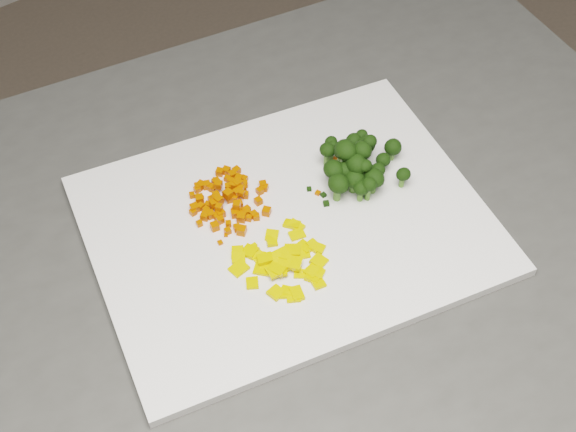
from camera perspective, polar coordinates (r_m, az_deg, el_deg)
ground at (r=1.83m, az=10.50°, el=-14.72°), size 4.00×4.00×0.00m
counter_block at (r=1.32m, az=-1.03°, el=-13.80°), size 1.22×0.96×0.90m
cutting_board at (r=0.95m, az=-0.00°, el=-0.62°), size 0.52×0.45×0.01m
carrot_pile at (r=0.95m, az=-4.14°, el=1.56°), size 0.10×0.10×0.03m
pepper_pile at (r=0.90m, az=-0.75°, el=-3.05°), size 0.12×0.12×0.02m
broccoli_pile at (r=0.97m, az=4.87°, el=4.11°), size 0.12×0.12×0.06m
carrot_cube_0 at (r=0.94m, az=-4.86°, el=-0.10°), size 0.01×0.01×0.01m
carrot_cube_1 at (r=0.95m, az=-5.81°, el=0.26°), size 0.01×0.01×0.01m
carrot_cube_2 at (r=0.96m, az=-3.39°, el=1.94°), size 0.01×0.01×0.01m
carrot_cube_3 at (r=0.93m, az=-3.65°, el=-0.84°), size 0.01×0.01×0.01m
carrot_cube_4 at (r=0.96m, az=-3.61°, el=2.32°), size 0.01×0.01×0.01m
carrot_cube_5 at (r=0.97m, az=-5.52°, el=2.05°), size 0.01×0.01×0.01m
carrot_cube_6 at (r=0.96m, az=-3.66°, el=1.70°), size 0.01×0.01×0.01m
carrot_cube_7 at (r=0.96m, az=-6.31°, el=1.21°), size 0.01×0.01×0.01m
carrot_cube_8 at (r=0.95m, az=-3.66°, el=0.38°), size 0.01×0.01×0.01m
carrot_cube_9 at (r=0.95m, az=-3.48°, el=0.88°), size 0.01×0.01×0.01m
carrot_cube_10 at (r=0.97m, az=-1.67°, el=2.03°), size 0.01×0.01×0.01m
carrot_cube_11 at (r=0.95m, az=-6.76°, el=0.28°), size 0.01×0.01×0.01m
carrot_cube_12 at (r=0.94m, az=-2.27°, el=-0.06°), size 0.01×0.01×0.01m
carrot_cube_13 at (r=0.97m, az=-4.97°, el=2.23°), size 0.01×0.01×0.01m
carrot_cube_14 at (r=0.98m, az=-4.33°, el=2.68°), size 0.01×0.01×0.01m
carrot_cube_15 at (r=0.95m, az=-2.93°, el=0.50°), size 0.01×0.01×0.01m
carrot_cube_16 at (r=0.98m, az=-5.12°, el=2.40°), size 0.01×0.01×0.01m
carrot_cube_17 at (r=0.95m, az=-6.66°, el=0.58°), size 0.01×0.01×0.01m
carrot_cube_18 at (r=0.94m, az=-3.54°, el=0.16°), size 0.01×0.01×0.01m
carrot_cube_19 at (r=0.99m, az=-4.41°, el=3.24°), size 0.01×0.01×0.01m
carrot_cube_20 at (r=0.94m, az=-4.26°, el=-0.56°), size 0.01×0.01×0.01m
carrot_cube_21 at (r=0.98m, az=-4.10°, el=2.49°), size 0.01×0.01×0.01m
carrot_cube_22 at (r=0.94m, az=-5.08°, el=0.01°), size 0.01×0.01×0.01m
carrot_cube_23 at (r=0.95m, az=-5.85°, el=0.46°), size 0.01×0.01×0.01m
carrot_cube_24 at (r=0.94m, az=-2.43°, el=0.09°), size 0.01×0.01×0.01m
carrot_cube_25 at (r=0.97m, az=-6.48°, el=1.88°), size 0.01×0.01×0.01m
carrot_cube_26 at (r=0.96m, az=-3.82°, el=1.43°), size 0.01×0.01×0.01m
carrot_cube_27 at (r=0.98m, az=-3.51°, el=2.68°), size 0.01×0.01×0.01m
carrot_cube_28 at (r=0.96m, az=-3.05°, el=1.51°), size 0.01×0.01×0.01m
carrot_cube_29 at (r=0.98m, az=-3.10°, el=2.30°), size 0.01×0.01×0.01m
carrot_cube_30 at (r=0.96m, az=-5.49°, el=1.22°), size 0.01×0.01×0.01m
carrot_cube_31 at (r=0.97m, az=-6.24°, el=1.34°), size 0.01×0.01×0.01m
carrot_cube_32 at (r=0.96m, az=-4.79°, el=1.14°), size 0.01×0.01×0.01m
carrot_cube_33 at (r=0.94m, az=-6.32°, el=-0.54°), size 0.01×0.01×0.01m
carrot_cube_34 at (r=0.97m, az=-1.80°, el=2.22°), size 0.01×0.01×0.01m
carrot_cube_35 at (r=0.95m, az=-4.29°, el=1.56°), size 0.01×0.01×0.01m
carrot_cube_36 at (r=0.94m, az=-4.94°, el=0.62°), size 0.01×0.01×0.01m
carrot_cube_37 at (r=0.98m, az=-6.33°, el=2.12°), size 0.01×0.01×0.01m
carrot_cube_38 at (r=0.98m, az=-6.43°, el=2.11°), size 0.01×0.01×0.01m
carrot_cube_39 at (r=0.95m, az=-5.18°, el=1.30°), size 0.01×0.01×0.01m
carrot_cube_40 at (r=0.93m, az=-5.23°, el=-0.74°), size 0.01×0.01×0.01m
carrot_cube_41 at (r=0.93m, az=-3.32°, el=-1.03°), size 0.01×0.01×0.01m
carrot_cube_42 at (r=0.98m, az=-5.80°, el=2.20°), size 0.01×0.01×0.01m
carrot_cube_43 at (r=0.96m, az=-3.92°, el=2.22°), size 0.01×0.01×0.01m
carrot_cube_44 at (r=0.95m, az=-3.31°, el=1.63°), size 0.01×0.01×0.01m
carrot_cube_45 at (r=0.94m, az=-5.94°, el=-0.02°), size 0.01×0.01×0.01m
carrot_cube_46 at (r=0.94m, az=-3.79°, el=0.19°), size 0.01×0.01×0.01m
carrot_cube_47 at (r=0.96m, az=-4.29°, el=2.10°), size 0.01×0.01×0.01m
carrot_cube_48 at (r=0.95m, az=-4.96°, el=1.15°), size 0.01×0.01×0.01m
carrot_cube_49 at (r=0.96m, az=-5.49°, el=0.77°), size 0.01×0.01×0.01m
carrot_cube_50 at (r=0.93m, az=-4.31°, el=-1.07°), size 0.01×0.01×0.01m
carrot_cube_51 at (r=0.95m, az=-4.82°, el=0.18°), size 0.01×0.01×0.01m
carrot_cube_52 at (r=0.97m, az=-5.40°, el=1.94°), size 0.01×0.01×0.01m
carrot_cube_53 at (r=0.99m, az=-3.68°, el=3.25°), size 0.01×0.01×0.01m
carrot_cube_54 at (r=0.99m, az=-3.97°, el=2.96°), size 0.01×0.01×0.01m
carrot_cube_55 at (r=0.95m, az=-5.52°, el=0.10°), size 0.01×0.01×0.01m
carrot_cube_56 at (r=0.98m, az=-6.21°, el=2.21°), size 0.01×0.01×0.01m
carrot_cube_57 at (r=0.99m, az=-4.88°, el=3.13°), size 0.01×0.01×0.01m
carrot_cube_58 at (r=0.97m, az=-2.02°, el=1.80°), size 0.01×0.01×0.01m
carrot_cube_59 at (r=0.94m, az=-1.53°, el=0.33°), size 0.01×0.01×0.01m
carrot_cube_60 at (r=0.95m, az=-2.94°, el=0.29°), size 0.01×0.01×0.01m
carrot_cube_61 at (r=0.96m, az=-5.73°, el=0.80°), size 0.01×0.01×0.01m
carrot_cube_62 at (r=0.96m, az=-6.23°, el=0.68°), size 0.01×0.01×0.01m
carrot_cube_63 at (r=0.95m, az=-5.29°, el=0.90°), size 0.01×0.01×0.01m
carrot_cube_64 at (r=0.97m, az=-3.22°, el=2.02°), size 0.01×0.01×0.01m
carrot_cube_65 at (r=0.98m, az=-5.19°, el=2.51°), size 0.01×0.01×0.01m
carrot_cube_66 at (r=0.95m, az=-3.15°, el=0.33°), size 0.01×0.01×0.01m
carrot_cube_67 at (r=0.96m, az=-3.85°, el=1.32°), size 0.01×0.01×0.01m
carrot_cube_68 at (r=0.94m, az=-2.79°, el=-0.14°), size 0.01×0.01×0.01m
carrot_cube_69 at (r=0.96m, az=-2.12°, el=1.07°), size 0.01×0.01×0.01m
carrot_cube_70 at (r=0.96m, az=-4.15°, el=1.25°), size 0.01×0.01×0.01m
carrot_cube_71 at (r=0.94m, az=-3.67°, el=0.78°), size 0.01×0.01×0.01m
carrot_cube_72 at (r=0.94m, az=-4.86°, el=-0.27°), size 0.01×0.01×0.01m
carrot_cube_73 at (r=0.94m, az=-3.34°, el=-0.11°), size 0.01×0.01×0.01m
carrot_cube_74 at (r=0.97m, az=-6.84°, el=1.49°), size 0.01×0.01×0.01m
carrot_cube_75 at (r=0.98m, az=-3.14°, el=2.65°), size 0.01×0.01×0.01m
carrot_cube_76 at (r=0.95m, az=-5.12°, el=1.49°), size 0.01×0.01×0.01m
pepper_chunk_0 at (r=0.91m, az=0.25°, el=-2.97°), size 0.02×0.02×0.01m
pepper_chunk_1 at (r=0.92m, az=1.87°, el=-2.14°), size 0.01×0.02×0.01m
pepper_chunk_2 at (r=0.88m, az=-0.85°, el=-5.47°), size 0.02×0.02×0.01m
pepper_chunk_3 at (r=0.89m, az=-0.92°, el=-3.90°), size 0.02×0.02×0.01m
pepper_chunk_4 at (r=0.91m, az=0.30°, el=-2.43°), size 0.02×0.02×0.00m
pepper_chunk_5 at (r=0.89m, az=1.79°, el=-3.92°), size 0.02×0.02×0.01m
pepper_chunk_6 at (r=0.90m, az=2.22°, el=-3.23°), size 0.02×0.02×0.01m
pepper_chunk_7 at (r=0.92m, az=-1.17°, el=-1.78°), size 0.02×0.02×0.01m
pepper_chunk_8 at (r=0.91m, az=-2.03°, el=-2.85°), size 0.02×0.02×0.01m
pepper_chunk_9 at (r=0.93m, az=0.58°, el=-0.71°), size 0.02×0.02×0.01m
pepper_chunk_10 at (r=0.90m, az=-0.10°, el=-3.26°), size 0.02×0.02×0.01m
pepper_chunk_11 at (r=0.87m, az=0.40°, el=-5.77°), size 0.02×0.02×0.01m
pepper_chunk_12 at (r=0.91m, az=2.07°, el=-2.26°), size 0.02×0.02×0.01m
pepper_chunk_13 at (r=0.91m, az=-3.55°, el=-2.99°), size 0.02×0.02×0.01m
pepper_chunk_14 at (r=0.93m, az=-1.15°, el=-1.39°), size 0.02×0.02×0.01m
pepper_chunk_15 at (r=0.89m, az=-0.80°, el=-3.82°), size 0.02×0.02×0.01m
pepper_chunk_16 at (r=0.88m, az=0.63°, el=-5.53°), size 0.02×0.02×0.01m
pepper_chunk_17 at (r=0.89m, az=0.60°, el=-3.42°), size 0.02×0.02×0.01m
pepper_chunk_18 at (r=0.90m, az=-0.50°, el=-2.84°), size 0.02×0.02×0.01m
pepper_chunk_19 at (r=0.90m, az=-1.65°, el=-3.04°), size 0.02×0.02×0.01m
pepper_chunk_20 at (r=0.90m, az=0.06°, el=-3.43°), size 0.02×0.01×0.01m
pepper_chunk_21 at (r=0.90m, az=-0.28°, el=-2.83°), size 0.02×0.02×0.01m
pepper_chunk_22 at (r=0.94m, az=0.27°, el=-0.58°), size 0.02×0.02×0.01m
pepper_chunk_23 at (r=0.90m, az=0.60°, el=-3.43°), size 0.02×0.02×0.01m
pepper_chunk_24 at (r=0.89m, az=2.10°, el=-4.69°), size 0.02×0.02×0.01m
pepper_chunk_25 at (r=0.91m, az=1.21°, el=-2.19°), size 0.01×0.02×0.01m
pepper_chunk_26 at (r=0.89m, az=-2.56°, el=-4.79°), size 0.02×0.02×0.00m
pepper_chunk_27 at (r=0.91m, az=-3.62°, el=-2.61°), size 0.02×0.02×0.01m
pepper_chunk_28 at (r=0.88m, az=-0.03°, el=-5.55°), size 0.02×0.02×0.00m
pepper_chunk_29 at (r=0.91m, az=-2.02°, el=-3.02°), size 0.02×0.02×0.01m
pepper_chunk_30 at (r=0.89m, az=1.76°, el=-4.36°), size 0.02×0.02×0.01m
pepper_chunk_31 at (r=0.90m, az=-0.71°, el=-3.12°), size 0.02×0.02×0.01m
pepper_chunk_32 at (r=0.90m, az=-3.52°, el=-3.75°), size 0.02×0.02×0.01m
pepper_chunk_33 at (r=0.91m, az=-2.74°, el=-2.53°), size 0.02×0.02×0.01m
pepper_chunk_34 at (r=0.89m, az=0.91°, el=-4.14°), size 0.02×0.02×0.01m
pepper_chunk_35 at (r=0.89m, az=2.04°, el=-4.06°), size 0.02×0.02×0.01m
pepper_chunk_36 at (r=0.93m, az=0.65°, el=-1.34°), size 0.02×0.02×0.01m
pepper_chunk_37 at (r=0.89m, az=-0.56°, el=-3.93°), size 0.02×0.02×0.01m
pepper_chunk_38 at (r=0.88m, az=-0.07°, el=-5.35°), size 0.02×0.02×0.01m
pepper_chunk_39 at (r=0.91m, az=1.05°, el=-2.54°), size 0.02×0.02×0.01m
pepper_chunk_40 at (r=0.90m, az=-1.82°, el=-3.75°), size 0.03×0.03×0.01m
broccoli_floret_0 at (r=0.98m, az=8.13°, el=2.68°), size 0.03×0.03×0.03m
broccoli_floret_1 at (r=0.95m, az=3.53°, el=1.95°), size 0.03×0.03×0.04m
broccoli_floret_2 at (r=0.99m, az=4.93°, el=3.77°), size 0.03×0.03×0.03m
broccoli_floret_3 at (r=0.98m, az=5.56°, el=3.04°), size 0.03×0.03×0.03m
broccoli_floret_4 at (r=0.96m, az=5.72°, el=1.86°), size 0.02×0.02×0.03m
broccoli_floret_5 at (r=1.00m, az=3.11°, el=4.61°), size 0.02×0.02×0.03m
broccoli_floret_6 at (r=1.00m, az=5.50°, el=4.79°), size 0.03×0.03×0.03m
broccoli_floret_7 at (r=1.01m, az=7.40°, el=4.65°), size 0.03×0.03×0.03m
broccoli_floret_8 at (r=0.97m, az=4.04°, el=4.39°), size 0.04×0.04×0.04m
broccoli_floret_9 at (r=0.99m, az=6.73°, el=3.78°), size 0.03×0.03×0.02m
broccoli_floret_10 at (r=0.96m, az=6.07°, el=2.41°), size 0.03×0.03×0.03m
broccoli_floret_11 at (r=0.96m, az=5.45°, el=3.25°), size 0.02×0.02×0.03m
broccoli_floret_12 at (r=0.97m, az=3.35°, el=2.67°), size 0.02×0.02×0.03m
broccoli_floret_13 at (r=1.01m, az=4.65°, el=5.12°), size 0.03×0.03×0.03m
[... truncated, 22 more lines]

